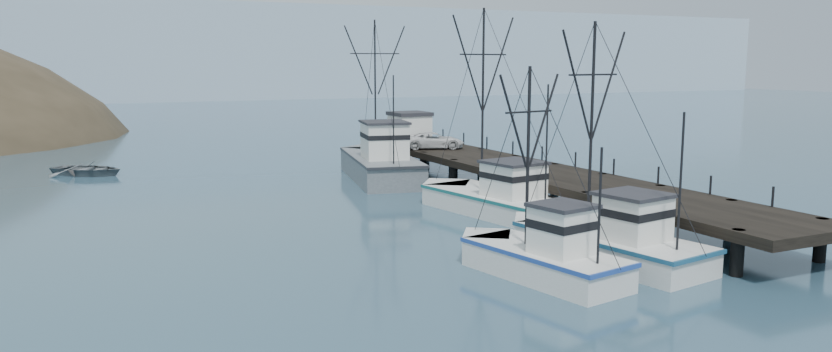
# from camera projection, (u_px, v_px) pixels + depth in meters

# --- Properties ---
(ground) EXTENTS (400.00, 400.00, 0.00)m
(ground) POSITION_uv_depth(u_px,v_px,m) (452.00, 285.00, 29.88)
(ground) COLOR #29485C
(ground) RESTS_ON ground
(pier) EXTENTS (6.00, 44.00, 2.00)m
(pier) POSITION_uv_depth(u_px,v_px,m) (523.00, 171.00, 49.85)
(pier) COLOR black
(pier) RESTS_ON ground
(distant_ridge) EXTENTS (360.00, 40.00, 26.00)m
(distant_ridge) POSITION_uv_depth(u_px,v_px,m) (167.00, 98.00, 185.88)
(distant_ridge) COLOR #9EB2C6
(distant_ridge) RESTS_ON ground
(trawler_near) EXTENTS (5.06, 10.94, 11.06)m
(trawler_near) POSITION_uv_depth(u_px,v_px,m) (604.00, 242.00, 33.66)
(trawler_near) COLOR silver
(trawler_near) RESTS_ON ground
(trawler_mid) EXTENTS (4.28, 8.89, 9.09)m
(trawler_mid) POSITION_uv_depth(u_px,v_px,m) (539.00, 258.00, 30.95)
(trawler_mid) COLOR silver
(trawler_mid) RESTS_ON ground
(trawler_far) EXTENTS (5.58, 12.37, 12.42)m
(trawler_far) POSITION_uv_depth(u_px,v_px,m) (494.00, 199.00, 44.20)
(trawler_far) COLOR silver
(trawler_far) RESTS_ON ground
(work_vessel) EXTENTS (6.84, 14.88, 12.50)m
(work_vessel) POSITION_uv_depth(u_px,v_px,m) (379.00, 163.00, 57.16)
(work_vessel) COLOR slate
(work_vessel) RESTS_ON ground
(pier_shed) EXTENTS (3.00, 3.20, 2.80)m
(pier_shed) POSITION_uv_depth(u_px,v_px,m) (410.00, 128.00, 62.27)
(pier_shed) COLOR silver
(pier_shed) RESTS_ON pier
(pickup_truck) EXTENTS (5.23, 3.62, 1.33)m
(pickup_truck) POSITION_uv_depth(u_px,v_px,m) (434.00, 141.00, 59.74)
(pickup_truck) COLOR silver
(pickup_truck) RESTS_ON pier
(motorboat) EXTENTS (7.18, 6.89, 1.21)m
(motorboat) POSITION_uv_depth(u_px,v_px,m) (88.00, 175.00, 59.19)
(motorboat) COLOR slate
(motorboat) RESTS_ON ground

